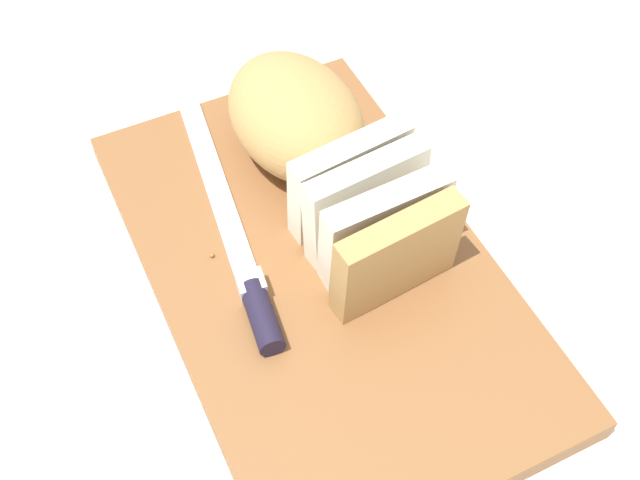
% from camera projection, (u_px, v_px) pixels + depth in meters
% --- Properties ---
extents(ground_plane, '(3.00, 3.00, 0.00)m').
position_uv_depth(ground_plane, '(320.00, 280.00, 0.65)').
color(ground_plane, silver).
extents(cutting_board, '(0.43, 0.27, 0.02)m').
position_uv_depth(cutting_board, '(320.00, 271.00, 0.64)').
color(cutting_board, brown).
rests_on(cutting_board, ground_plane).
extents(bread_loaf, '(0.25, 0.11, 0.08)m').
position_uv_depth(bread_loaf, '(321.00, 150.00, 0.65)').
color(bread_loaf, tan).
rests_on(bread_loaf, cutting_board).
extents(bread_knife, '(0.29, 0.07, 0.02)m').
position_uv_depth(bread_knife, '(245.00, 267.00, 0.62)').
color(bread_knife, silver).
rests_on(bread_knife, cutting_board).
extents(crumb_near_knife, '(0.00, 0.00, 0.00)m').
position_uv_depth(crumb_near_knife, '(329.00, 267.00, 0.63)').
color(crumb_near_knife, '#996633').
rests_on(crumb_near_knife, cutting_board).
extents(crumb_near_loaf, '(0.00, 0.00, 0.00)m').
position_uv_depth(crumb_near_loaf, '(212.00, 255.00, 0.63)').
color(crumb_near_loaf, '#996633').
rests_on(crumb_near_loaf, cutting_board).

